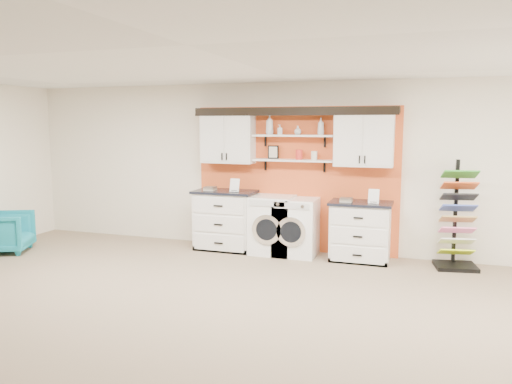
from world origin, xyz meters
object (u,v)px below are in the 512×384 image
(sample_rack, at_px, (457,234))
(armchair, at_px, (7,232))
(washer, at_px, (273,225))
(base_cabinet_left, at_px, (225,220))
(base_cabinet_right, at_px, (360,231))
(dryer, at_px, (296,227))

(sample_rack, relative_size, armchair, 2.16)
(washer, bearing_deg, base_cabinet_left, 179.77)
(armchair, bearing_deg, base_cabinet_left, -92.53)
(base_cabinet_right, distance_m, sample_rack, 1.40)
(base_cabinet_right, xyz_separation_m, washer, (-1.42, -0.00, 0.01))
(base_cabinet_left, distance_m, dryer, 1.24)
(base_cabinet_right, xyz_separation_m, dryer, (-1.02, -0.00, 0.00))
(sample_rack, bearing_deg, armchair, -178.44)
(base_cabinet_left, bearing_deg, armchair, -158.22)
(base_cabinet_right, relative_size, sample_rack, 0.59)
(dryer, bearing_deg, washer, 180.00)
(base_cabinet_left, height_order, washer, base_cabinet_left)
(base_cabinet_left, distance_m, base_cabinet_right, 2.26)
(base_cabinet_right, distance_m, dryer, 1.02)
(washer, distance_m, dryer, 0.40)
(sample_rack, bearing_deg, base_cabinet_left, 170.97)
(base_cabinet_left, xyz_separation_m, washer, (0.84, -0.00, -0.03))
(base_cabinet_left, relative_size, base_cabinet_right, 1.09)
(base_cabinet_right, bearing_deg, washer, -179.86)
(armchair, bearing_deg, dryer, -98.05)
(dryer, xyz_separation_m, armchair, (-4.61, -1.34, -0.13))
(washer, bearing_deg, base_cabinet_right, 0.14)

